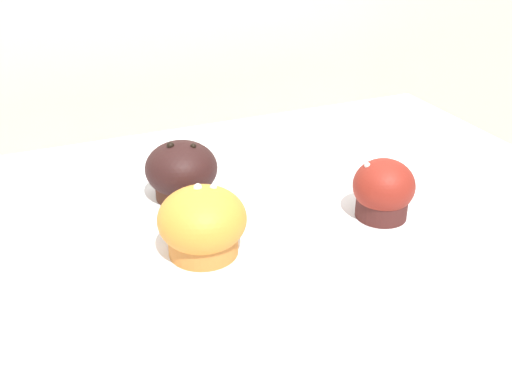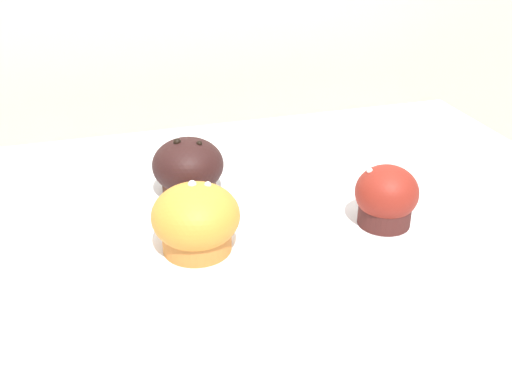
# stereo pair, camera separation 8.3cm
# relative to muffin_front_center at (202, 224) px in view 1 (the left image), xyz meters

# --- Properties ---
(wall_back) EXTENTS (3.20, 0.10, 1.80)m
(wall_back) POSITION_rel_muffin_front_center_xyz_m (0.13, 0.71, -0.10)
(wall_back) COLOR beige
(wall_back) RESTS_ON ground
(muffin_front_center) EXTENTS (0.11, 0.11, 0.10)m
(muffin_front_center) POSITION_rel_muffin_front_center_xyz_m (0.00, 0.00, 0.00)
(muffin_front_center) COLOR #CD7B35
(muffin_front_center) RESTS_ON display_counter
(muffin_back_left) EXTENTS (0.09, 0.09, 0.09)m
(muffin_back_left) POSITION_rel_muffin_front_center_xyz_m (0.26, -0.01, -0.00)
(muffin_back_left) COLOR #451E1B
(muffin_back_left) RESTS_ON display_counter
(muffin_back_right) EXTENTS (0.11, 0.11, 0.09)m
(muffin_back_right) POSITION_rel_muffin_front_center_xyz_m (0.02, 0.16, -0.00)
(muffin_back_right) COLOR #442418
(muffin_back_right) RESTS_ON display_counter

